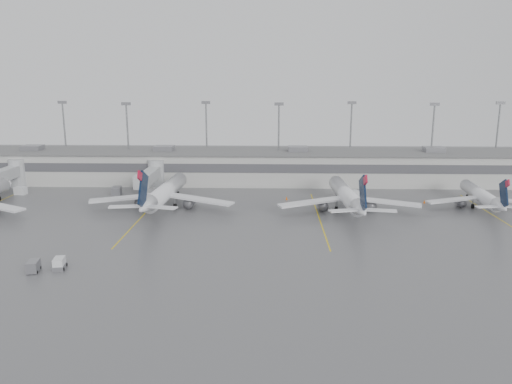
{
  "coord_description": "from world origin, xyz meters",
  "views": [
    {
      "loc": [
        7.89,
        -71.02,
        26.8
      ],
      "look_at": [
        5.09,
        24.0,
        5.0
      ],
      "focal_mm": 35.0,
      "sensor_mm": 36.0,
      "label": 1
    }
  ],
  "objects_px": {
    "jet_mid_left": "(164,192)",
    "jet_far_right": "(482,196)",
    "jet_mid_right": "(347,196)",
    "baggage_tug": "(59,265)"
  },
  "relations": [
    {
      "from": "jet_far_right",
      "to": "baggage_tug",
      "type": "bearing_deg",
      "value": -150.08
    },
    {
      "from": "jet_mid_right",
      "to": "jet_far_right",
      "type": "relative_size",
      "value": 1.21
    },
    {
      "from": "jet_mid_left",
      "to": "jet_mid_right",
      "type": "relative_size",
      "value": 1.04
    },
    {
      "from": "jet_mid_left",
      "to": "baggage_tug",
      "type": "height_order",
      "value": "jet_mid_left"
    },
    {
      "from": "jet_mid_right",
      "to": "baggage_tug",
      "type": "distance_m",
      "value": 56.69
    },
    {
      "from": "jet_far_right",
      "to": "jet_mid_left",
      "type": "bearing_deg",
      "value": -174.33
    },
    {
      "from": "jet_mid_left",
      "to": "jet_far_right",
      "type": "bearing_deg",
      "value": 4.96
    },
    {
      "from": "jet_mid_left",
      "to": "baggage_tug",
      "type": "relative_size",
      "value": 12.09
    },
    {
      "from": "jet_mid_left",
      "to": "baggage_tug",
      "type": "distance_m",
      "value": 35.4
    },
    {
      "from": "jet_mid_left",
      "to": "jet_far_right",
      "type": "xyz_separation_m",
      "value": [
        66.6,
        2.04,
        -0.71
      ]
    }
  ]
}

